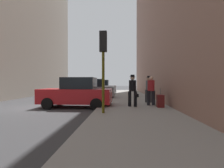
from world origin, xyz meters
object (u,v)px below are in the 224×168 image
object	(u,v)px
pedestrian_with_beanie	(149,88)
pedestrian_with_fedora	(133,89)
parked_gray_coupe	(92,89)
pedestrian_in_red_jacket	(151,89)
parked_red_hatchback	(77,93)
parked_silver_sedan	(100,87)
duffel_bag	(137,95)
fire_hydrant	(113,92)
traffic_light	(103,54)
rolling_suitcase	(160,101)

from	to	relation	value
pedestrian_with_beanie	pedestrian_with_fedora	bearing A→B (deg)	-121.66
parked_gray_coupe	pedestrian_in_red_jacket	size ratio (longest dim) A/B	2.49
pedestrian_with_fedora	parked_red_hatchback	bearing A→B (deg)	170.52
parked_gray_coupe	pedestrian_with_beanie	world-z (taller)	pedestrian_with_beanie
parked_silver_sedan	pedestrian_with_beanie	size ratio (longest dim) A/B	2.38
parked_red_hatchback	pedestrian_with_beanie	bearing A→B (deg)	17.57
pedestrian_in_red_jacket	duffel_bag	xyz separation A→B (m)	(-0.32, 5.64, -0.81)
pedestrian_with_fedora	fire_hydrant	bearing A→B (deg)	100.17
parked_gray_coupe	pedestrian_with_fedora	distance (m)	6.75
pedestrian_in_red_jacket	duffel_bag	bearing A→B (deg)	93.24
fire_hydrant	traffic_light	distance (m)	10.61
parked_red_hatchback	rolling_suitcase	world-z (taller)	parked_red_hatchback
fire_hydrant	rolling_suitcase	world-z (taller)	rolling_suitcase
parked_silver_sedan	duffel_bag	distance (m)	7.22
fire_hydrant	pedestrian_with_fedora	bearing A→B (deg)	-79.83
traffic_light	pedestrian_with_fedora	xyz separation A→B (m)	(1.43, 2.11, -1.62)
fire_hydrant	traffic_light	size ratio (longest dim) A/B	0.20
parked_red_hatchback	pedestrian_with_fedora	world-z (taller)	pedestrian_with_fedora
pedestrian_in_red_jacket	duffel_bag	distance (m)	5.71
pedestrian_in_red_jacket	rolling_suitcase	bearing A→B (deg)	-65.02
pedestrian_with_beanie	duffel_bag	size ratio (longest dim) A/B	4.04
parked_silver_sedan	traffic_light	xyz separation A→B (m)	(1.85, -14.28, 1.91)
rolling_suitcase	duffel_bag	distance (m)	6.46
parked_silver_sedan	rolling_suitcase	xyz separation A→B (m)	(4.78, -12.34, -0.36)
pedestrian_with_fedora	pedestrian_in_red_jacket	bearing A→B (deg)	28.10
parked_gray_coupe	pedestrian_in_red_jacket	bearing A→B (deg)	-50.11
parked_red_hatchback	fire_hydrant	size ratio (longest dim) A/B	6.02
parked_silver_sedan	duffel_bag	bearing A→B (deg)	-55.32
pedestrian_in_red_jacket	pedestrian_with_beanie	xyz separation A→B (m)	(0.09, 1.37, 0.03)
pedestrian_in_red_jacket	pedestrian_with_beanie	bearing A→B (deg)	86.39
parked_red_hatchback	fire_hydrant	bearing A→B (deg)	76.83
parked_gray_coupe	parked_silver_sedan	bearing A→B (deg)	90.00
pedestrian_with_fedora	pedestrian_with_beanie	distance (m)	2.32
traffic_light	pedestrian_with_beanie	xyz separation A→B (m)	(2.65, 4.09, -1.62)
parked_red_hatchback	pedestrian_with_beanie	xyz separation A→B (m)	(4.50, 1.43, 0.29)
pedestrian_with_beanie	parked_red_hatchback	bearing A→B (deg)	-162.43
parked_red_hatchback	rolling_suitcase	distance (m)	4.85
parked_gray_coupe	pedestrian_with_beanie	xyz separation A→B (m)	(4.50, -3.91, 0.29)
parked_red_hatchback	rolling_suitcase	size ratio (longest dim) A/B	4.08
traffic_light	pedestrian_with_beanie	distance (m)	5.14
traffic_light	duffel_bag	size ratio (longest dim) A/B	8.18
fire_hydrant	pedestrian_with_beanie	bearing A→B (deg)	-66.75
fire_hydrant	pedestrian_with_beanie	world-z (taller)	pedestrian_with_beanie
fire_hydrant	duffel_bag	size ratio (longest dim) A/B	1.60
fire_hydrant	pedestrian_in_red_jacket	xyz separation A→B (m)	(2.61, -7.65, 0.61)
traffic_light	rolling_suitcase	distance (m)	4.18
parked_gray_coupe	duffel_bag	distance (m)	4.15
parked_gray_coupe	pedestrian_with_beanie	distance (m)	5.97
pedestrian_with_beanie	parked_silver_sedan	bearing A→B (deg)	113.84
parked_silver_sedan	traffic_light	world-z (taller)	traffic_light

